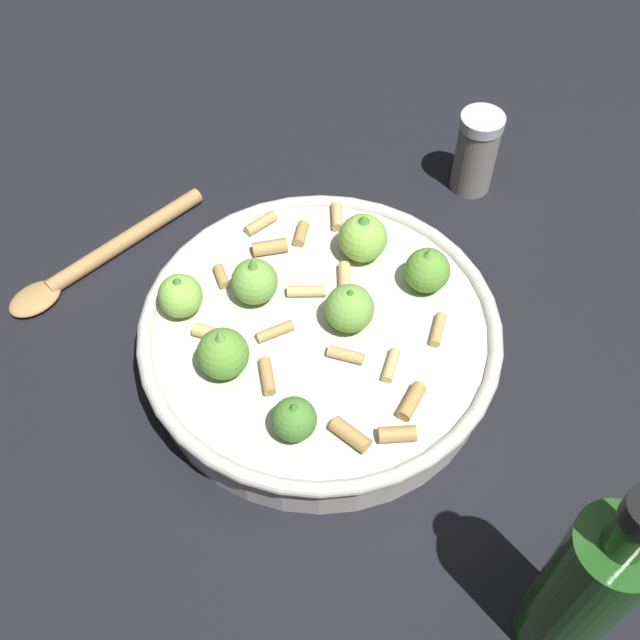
# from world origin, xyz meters

# --- Properties ---
(ground_plane) EXTENTS (2.40, 2.40, 0.00)m
(ground_plane) POSITION_xyz_m (0.00, 0.00, 0.00)
(ground_plane) COLOR black
(cooking_pan) EXTENTS (0.31, 0.31, 0.10)m
(cooking_pan) POSITION_xyz_m (0.00, 0.00, 0.03)
(cooking_pan) COLOR beige
(cooking_pan) RESTS_ON ground
(pepper_shaker) EXTENTS (0.04, 0.04, 0.09)m
(pepper_shaker) POSITION_xyz_m (0.10, -0.26, 0.05)
(pepper_shaker) COLOR gray
(pepper_shaker) RESTS_ON ground
(olive_oil_bottle) EXTENTS (0.05, 0.05, 0.22)m
(olive_oil_bottle) POSITION_xyz_m (-0.29, -0.01, 0.09)
(olive_oil_bottle) COLOR #1E4C19
(olive_oil_bottle) RESTS_ON ground
(wooden_spoon) EXTENTS (0.07, 0.22, 0.02)m
(wooden_spoon) POSITION_xyz_m (0.21, 0.12, 0.01)
(wooden_spoon) COLOR #B2844C
(wooden_spoon) RESTS_ON ground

